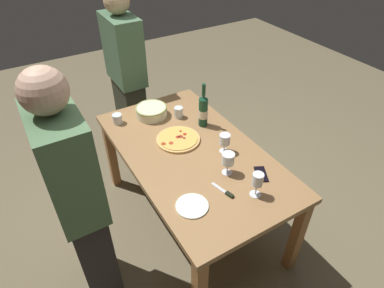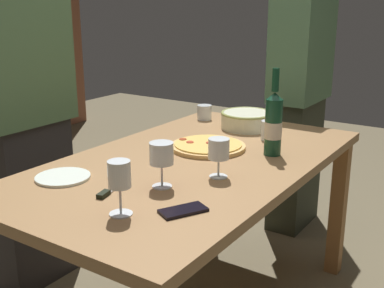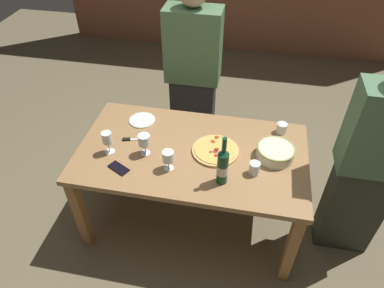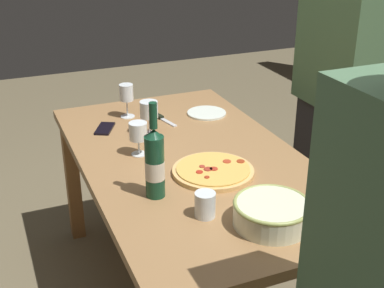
{
  "view_description": "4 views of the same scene",
  "coord_description": "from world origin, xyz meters",
  "px_view_note": "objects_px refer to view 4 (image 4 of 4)",
  "views": [
    {
      "loc": [
        -1.57,
        0.94,
        2.25
      ],
      "look_at": [
        0.0,
        0.0,
        0.81
      ],
      "focal_mm": 30.8,
      "sensor_mm": 36.0,
      "label": 1
    },
    {
      "loc": [
        -1.57,
        -1.05,
        1.37
      ],
      "look_at": [
        0.0,
        0.0,
        0.81
      ],
      "focal_mm": 45.79,
      "sensor_mm": 36.0,
      "label": 2
    },
    {
      "loc": [
        0.34,
        -1.77,
        2.41
      ],
      "look_at": [
        0.0,
        0.0,
        0.81
      ],
      "focal_mm": 32.78,
      "sensor_mm": 36.0,
      "label": 3
    },
    {
      "loc": [
        1.84,
        -0.76,
        1.72
      ],
      "look_at": [
        0.0,
        0.0,
        0.81
      ],
      "focal_mm": 49.16,
      "sensor_mm": 36.0,
      "label": 4
    }
  ],
  "objects_px": {
    "cup_ceramic": "(349,204)",
    "pizza_knife": "(163,119)",
    "pizza": "(213,171)",
    "cup_amber": "(205,205)",
    "wine_glass_by_bottle": "(149,111)",
    "wine_bottle": "(155,162)",
    "wine_glass_near_pizza": "(138,132)",
    "side_plate": "(207,113)",
    "person_guest_left": "(337,101)",
    "dining_table": "(192,177)",
    "serving_bowl": "(272,212)",
    "wine_glass_far_left": "(126,95)",
    "cell_phone": "(105,129)"
  },
  "relations": [
    {
      "from": "cup_ceramic",
      "to": "pizza_knife",
      "type": "relative_size",
      "value": 0.45
    },
    {
      "from": "pizza",
      "to": "cup_amber",
      "type": "relative_size",
      "value": 3.63
    },
    {
      "from": "wine_glass_by_bottle",
      "to": "pizza_knife",
      "type": "distance_m",
      "value": 0.21
    },
    {
      "from": "wine_bottle",
      "to": "wine_glass_by_bottle",
      "type": "bearing_deg",
      "value": 163.8
    },
    {
      "from": "wine_bottle",
      "to": "cup_amber",
      "type": "xyz_separation_m",
      "value": [
        0.2,
        0.11,
        -0.09
      ]
    },
    {
      "from": "wine_glass_near_pizza",
      "to": "side_plate",
      "type": "xyz_separation_m",
      "value": [
        -0.33,
        0.46,
        -0.1
      ]
    },
    {
      "from": "wine_glass_by_bottle",
      "to": "person_guest_left",
      "type": "relative_size",
      "value": 0.1
    },
    {
      "from": "person_guest_left",
      "to": "cup_amber",
      "type": "bearing_deg",
      "value": 20.82
    },
    {
      "from": "wine_glass_near_pizza",
      "to": "pizza_knife",
      "type": "distance_m",
      "value": 0.42
    },
    {
      "from": "pizza",
      "to": "cup_amber",
      "type": "xyz_separation_m",
      "value": [
        0.28,
        -0.16,
        0.03
      ]
    },
    {
      "from": "dining_table",
      "to": "cup_ceramic",
      "type": "bearing_deg",
      "value": 28.17
    },
    {
      "from": "pizza",
      "to": "wine_bottle",
      "type": "bearing_deg",
      "value": -73.79
    },
    {
      "from": "wine_bottle",
      "to": "wine_glass_near_pizza",
      "type": "height_order",
      "value": "wine_bottle"
    },
    {
      "from": "wine_glass_by_bottle",
      "to": "cup_amber",
      "type": "distance_m",
      "value": 0.75
    },
    {
      "from": "pizza",
      "to": "pizza_knife",
      "type": "relative_size",
      "value": 1.86
    },
    {
      "from": "serving_bowl",
      "to": "side_plate",
      "type": "bearing_deg",
      "value": 167.9
    },
    {
      "from": "wine_glass_far_left",
      "to": "pizza_knife",
      "type": "relative_size",
      "value": 0.97
    },
    {
      "from": "cup_amber",
      "to": "pizza_knife",
      "type": "distance_m",
      "value": 0.91
    },
    {
      "from": "serving_bowl",
      "to": "wine_glass_by_bottle",
      "type": "bearing_deg",
      "value": -171.45
    },
    {
      "from": "cup_ceramic",
      "to": "person_guest_left",
      "type": "relative_size",
      "value": 0.05
    },
    {
      "from": "wine_glass_near_pizza",
      "to": "cup_ceramic",
      "type": "bearing_deg",
      "value": 35.59
    },
    {
      "from": "person_guest_left",
      "to": "wine_bottle",
      "type": "bearing_deg",
      "value": 9.53
    },
    {
      "from": "wine_bottle",
      "to": "pizza_knife",
      "type": "bearing_deg",
      "value": 158.36
    },
    {
      "from": "wine_bottle",
      "to": "wine_glass_far_left",
      "type": "relative_size",
      "value": 2.13
    },
    {
      "from": "pizza_knife",
      "to": "cup_ceramic",
      "type": "bearing_deg",
      "value": 15.47
    },
    {
      "from": "cell_phone",
      "to": "person_guest_left",
      "type": "xyz_separation_m",
      "value": [
        0.29,
        1.11,
        0.08
      ]
    },
    {
      "from": "wine_bottle",
      "to": "side_plate",
      "type": "distance_m",
      "value": 0.86
    },
    {
      "from": "wine_glass_far_left",
      "to": "cup_ceramic",
      "type": "xyz_separation_m",
      "value": [
        1.17,
        0.44,
        -0.08
      ]
    },
    {
      "from": "cup_amber",
      "to": "pizza_knife",
      "type": "height_order",
      "value": "cup_amber"
    },
    {
      "from": "person_guest_left",
      "to": "pizza",
      "type": "bearing_deg",
      "value": 10.7
    },
    {
      "from": "pizza",
      "to": "side_plate",
      "type": "relative_size",
      "value": 1.65
    },
    {
      "from": "wine_glass_by_bottle",
      "to": "pizza_knife",
      "type": "bearing_deg",
      "value": 141.18
    },
    {
      "from": "wine_glass_near_pizza",
      "to": "cell_phone",
      "type": "distance_m",
      "value": 0.35
    },
    {
      "from": "wine_bottle",
      "to": "cup_ceramic",
      "type": "bearing_deg",
      "value": 56.92
    },
    {
      "from": "cup_amber",
      "to": "pizza_knife",
      "type": "bearing_deg",
      "value": 169.49
    },
    {
      "from": "pizza",
      "to": "wine_glass_far_left",
      "type": "distance_m",
      "value": 0.74
    },
    {
      "from": "wine_glass_by_bottle",
      "to": "person_guest_left",
      "type": "xyz_separation_m",
      "value": [
        0.16,
        0.93,
        -0.03
      ]
    },
    {
      "from": "person_guest_left",
      "to": "wine_glass_far_left",
      "type": "bearing_deg",
      "value": -33.4
    },
    {
      "from": "cell_phone",
      "to": "wine_glass_far_left",
      "type": "bearing_deg",
      "value": -113.46
    },
    {
      "from": "wine_glass_near_pizza",
      "to": "cup_amber",
      "type": "distance_m",
      "value": 0.56
    },
    {
      "from": "cup_amber",
      "to": "person_guest_left",
      "type": "bearing_deg",
      "value": 121.19
    },
    {
      "from": "wine_glass_by_bottle",
      "to": "pizza_knife",
      "type": "xyz_separation_m",
      "value": [
        -0.14,
        0.12,
        -0.11
      ]
    },
    {
      "from": "wine_glass_near_pizza",
      "to": "person_guest_left",
      "type": "distance_m",
      "value": 1.04
    },
    {
      "from": "cell_phone",
      "to": "pizza_knife",
      "type": "xyz_separation_m",
      "value": [
        -0.01,
        0.3,
        0.0
      ]
    },
    {
      "from": "dining_table",
      "to": "cell_phone",
      "type": "xyz_separation_m",
      "value": [
        -0.44,
        -0.26,
        0.1
      ]
    },
    {
      "from": "cup_amber",
      "to": "wine_glass_near_pizza",
      "type": "bearing_deg",
      "value": -173.68
    },
    {
      "from": "serving_bowl",
      "to": "pizza",
      "type": "bearing_deg",
      "value": -176.47
    },
    {
      "from": "cup_ceramic",
      "to": "person_guest_left",
      "type": "bearing_deg",
      "value": 146.01
    },
    {
      "from": "person_guest_left",
      "to": "pizza_knife",
      "type": "bearing_deg",
      "value": -30.75
    },
    {
      "from": "pizza_knife",
      "to": "side_plate",
      "type": "bearing_deg",
      "value": 87.52
    }
  ]
}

